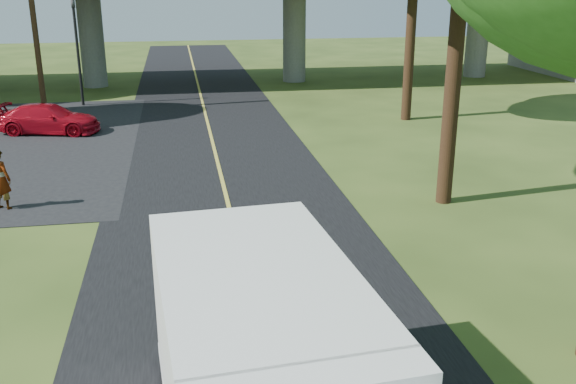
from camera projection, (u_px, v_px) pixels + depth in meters
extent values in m
cube|color=black|center=(228.00, 202.00, 18.59)|extent=(7.00, 90.00, 0.02)
cube|color=gold|center=(228.00, 202.00, 18.59)|extent=(0.12, 90.00, 0.01)
cylinder|color=slate|center=(92.00, 40.00, 37.29)|extent=(1.40, 1.40, 5.40)
cylinder|color=slate|center=(294.00, 37.00, 39.24)|extent=(1.40, 1.40, 5.40)
cylinder|color=slate|center=(478.00, 34.00, 41.19)|extent=(1.40, 1.40, 5.40)
cylinder|color=black|center=(78.00, 53.00, 31.73)|extent=(0.14, 0.14, 5.20)
imported|color=black|center=(74.00, 12.00, 31.09)|extent=(0.18, 0.22, 1.10)
cylinder|color=#472D19|center=(33.00, 16.00, 29.01)|extent=(0.26, 0.26, 9.00)
cylinder|color=#382314|center=(454.00, 68.00, 17.44)|extent=(0.44, 0.44, 7.70)
cylinder|color=#382314|center=(410.00, 45.00, 28.33)|extent=(0.44, 0.44, 6.65)
cube|color=white|center=(257.00, 345.00, 8.36)|extent=(2.74, 4.57, 2.25)
cylinder|color=black|center=(175.00, 379.00, 9.70)|extent=(0.35, 0.92, 0.90)
cylinder|color=black|center=(304.00, 360.00, 10.18)|extent=(0.35, 0.92, 0.90)
imported|color=#AF0A19|center=(49.00, 119.00, 26.63)|extent=(4.45, 2.57, 1.21)
imported|color=gray|center=(0.00, 179.00, 17.81)|extent=(0.75, 0.64, 1.75)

